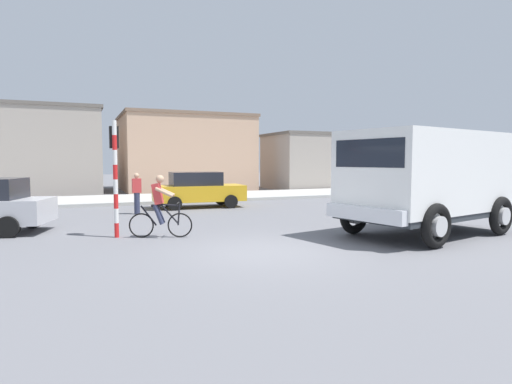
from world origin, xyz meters
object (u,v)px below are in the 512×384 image
Objects in this scene: truck_foreground at (427,176)px; cyclist at (160,206)px; car_white_mid at (198,189)px; traffic_light_pole at (115,162)px; pedestrian_near_kerb at (137,193)px.

cyclist is (-7.10, 2.44, -0.80)m from truck_foreground.
car_white_mid is at bearing 67.21° from cyclist.
truck_foreground is 8.75m from traffic_light_pole.
truck_foreground is at bearing -18.98° from cyclist.
traffic_light_pole is at bearing 159.87° from truck_foreground.
car_white_mid is at bearing 113.92° from truck_foreground.
cyclist is 1.06× the size of pedestrian_near_kerb.
pedestrian_near_kerb is (1.17, 4.96, -1.22)m from traffic_light_pole.
cyclist is at bearing -90.67° from pedestrian_near_kerb.
cyclist is 0.42× the size of car_white_mid.
car_white_mid is at bearing 26.75° from pedestrian_near_kerb.
traffic_light_pole reaches higher than truck_foreground.
traffic_light_pole is at bearing -122.19° from car_white_mid.
pedestrian_near_kerb is at bearing 131.45° from truck_foreground.
car_white_mid is (2.93, 6.97, -0.05)m from cyclist.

